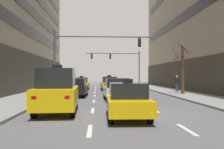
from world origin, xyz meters
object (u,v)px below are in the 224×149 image
taxi_driving_5 (128,101)px  traffic_signal_1 (120,60)px  pedestrian_0 (177,82)px  traffic_signal_0 (87,50)px  taxi_driving_1 (108,83)px  taxi_driving_3 (109,84)px  street_tree_1 (182,69)px  car_driving_4 (77,88)px  car_driving_0 (117,89)px  taxi_driving_2 (82,84)px  taxi_driving_6 (57,91)px

taxi_driving_5 → traffic_signal_1: size_ratio=0.48×
pedestrian_0 → traffic_signal_0: bearing=-164.2°
traffic_signal_0 → taxi_driving_1: bearing=79.2°
taxi_driving_3 → street_tree_1: (6.61, -7.58, 1.66)m
car_driving_4 → traffic_signal_0: traffic_signal_0 is taller
taxi_driving_1 → street_tree_1: (6.47, -14.05, 1.70)m
taxi_driving_3 → traffic_signal_1: size_ratio=0.52×
taxi_driving_1 → traffic_signal_1: bearing=63.4°
car_driving_4 → street_tree_1: 10.09m
car_driving_0 → pedestrian_0: 10.35m
taxi_driving_3 → taxi_driving_5: size_ratio=1.10×
taxi_driving_3 → taxi_driving_1: bearing=88.8°
car_driving_0 → taxi_driving_5: 8.39m
taxi_driving_2 → traffic_signal_0: (1.03, -8.26, 3.50)m
car_driving_4 → pedestrian_0: pedestrian_0 is taller
taxi_driving_2 → taxi_driving_6: taxi_driving_6 is taller
taxi_driving_3 → taxi_driving_5: bearing=-90.3°
street_tree_1 → taxi_driving_5: bearing=-117.9°
taxi_driving_6 → street_tree_1: bearing=47.5°
taxi_driving_5 → traffic_signal_0: (-2.31, 13.27, 3.52)m
taxi_driving_1 → street_tree_1: size_ratio=0.87×
taxi_driving_2 → pedestrian_0: size_ratio=2.52×
street_tree_1 → taxi_driving_6: bearing=-132.5°
car_driving_4 → traffic_signal_0: bearing=64.5°
car_driving_0 → taxi_driving_3: taxi_driving_3 is taller
taxi_driving_2 → pedestrian_0: bearing=-27.8°
taxi_driving_5 → pedestrian_0: (7.21, 15.95, 0.36)m
taxi_driving_5 → pedestrian_0: 17.51m
street_tree_1 → taxi_driving_3: bearing=131.1°
traffic_signal_0 → taxi_driving_5: bearing=-80.1°
pedestrian_0 → taxi_driving_5: bearing=-114.3°
taxi_driving_2 → traffic_signal_0: traffic_signal_0 is taller
taxi_driving_1 → traffic_signal_1: traffic_signal_1 is taller
traffic_signal_0 → pedestrian_0: bearing=15.8°
car_driving_4 → street_tree_1: bearing=6.9°
taxi_driving_5 → traffic_signal_0: traffic_signal_0 is taller
taxi_driving_5 → street_tree_1: street_tree_1 is taller
taxi_driving_6 → street_tree_1: size_ratio=0.94×
traffic_signal_1 → pedestrian_0: size_ratio=5.16×
street_tree_1 → traffic_signal_1: bearing=103.3°
taxi_driving_2 → street_tree_1: street_tree_1 is taller
car_driving_0 → taxi_driving_3: (-0.04, 11.89, 0.02)m
car_driving_4 → street_tree_1: size_ratio=0.86×
car_driving_0 → car_driving_4: 4.53m
taxi_driving_1 → taxi_driving_5: size_ratio=1.03×
taxi_driving_1 → taxi_driving_6: bearing=-98.1°
taxi_driving_2 → traffic_signal_0: bearing=-82.9°
taxi_driving_5 → traffic_signal_1: 31.32m
taxi_driving_1 → street_tree_1: bearing=-65.3°
taxi_driving_2 → traffic_signal_0: size_ratio=0.45×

